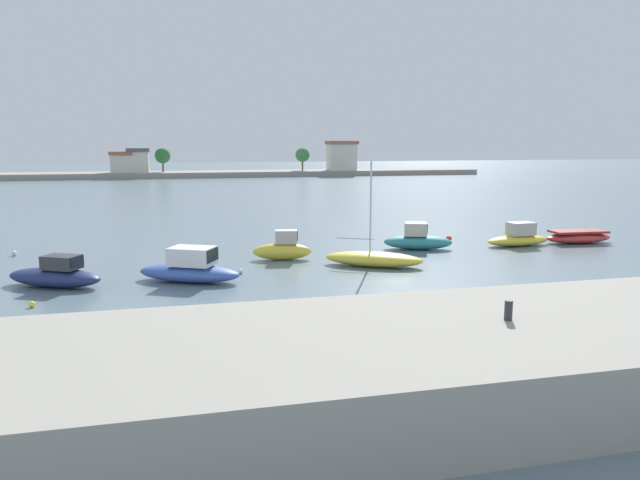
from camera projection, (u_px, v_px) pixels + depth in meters
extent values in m
plane|color=slate|center=(137.00, 329.00, 21.76)|extent=(400.00, 400.00, 0.00)
cube|color=#9E998C|center=(117.00, 392.00, 13.85)|extent=(76.46, 7.43, 1.94)
cylinder|color=#2D2D33|center=(508.00, 310.00, 16.15)|extent=(0.22, 0.22, 0.55)
ellipsoid|color=navy|center=(55.00, 277.00, 28.15)|extent=(5.09, 3.84, 0.87)
cube|color=#333338|center=(62.00, 262.00, 27.91)|extent=(1.93, 1.71, 0.64)
cube|color=black|center=(77.00, 262.00, 27.71)|extent=(0.53, 0.89, 0.45)
ellipsoid|color=#3856A8|center=(189.00, 273.00, 29.15)|extent=(5.46, 4.00, 0.84)
cube|color=silver|center=(192.00, 256.00, 28.97)|extent=(2.53, 2.25, 0.87)
cube|color=black|center=(212.00, 255.00, 28.71)|extent=(0.67, 1.19, 0.61)
ellipsoid|color=yellow|center=(282.00, 252.00, 34.64)|extent=(3.56, 1.73, 0.96)
cube|color=#BCB2A3|center=(286.00, 237.00, 34.51)|extent=(1.37, 0.98, 0.77)
cube|color=black|center=(297.00, 235.00, 34.54)|extent=(0.20, 0.69, 0.54)
ellipsoid|color=yellow|center=(374.00, 259.00, 32.80)|extent=(5.62, 4.23, 0.80)
cylinder|color=silver|center=(371.00, 207.00, 32.39)|extent=(0.10, 0.10, 4.99)
cylinder|color=#B7B7BC|center=(355.00, 238.00, 32.90)|extent=(1.86, 1.09, 0.08)
ellipsoid|color=teal|center=(418.00, 242.00, 38.08)|extent=(4.63, 2.93, 0.90)
cube|color=#BCB2A3|center=(416.00, 229.00, 37.96)|extent=(1.66, 1.60, 0.81)
cube|color=black|center=(426.00, 228.00, 37.89)|extent=(0.43, 1.08, 0.57)
ellipsoid|color=yellow|center=(518.00, 240.00, 39.41)|extent=(4.64, 1.88, 0.70)
cube|color=#BCB2A3|center=(521.00, 229.00, 39.34)|extent=(1.75, 1.20, 0.85)
cube|color=black|center=(532.00, 227.00, 39.58)|extent=(0.15, 0.98, 0.59)
ellipsoid|color=#C63833|center=(578.00, 238.00, 40.50)|extent=(4.81, 2.11, 0.71)
cube|color=maroon|center=(578.00, 231.00, 40.43)|extent=(3.85, 1.76, 0.15)
sphere|color=yellow|center=(32.00, 304.00, 24.57)|extent=(0.26, 0.26, 0.26)
sphere|color=white|center=(14.00, 253.00, 35.87)|extent=(0.32, 0.32, 0.32)
sphere|color=white|center=(241.00, 271.00, 30.97)|extent=(0.25, 0.25, 0.25)
sphere|color=red|center=(449.00, 239.00, 41.15)|extent=(0.40, 0.40, 0.40)
cube|color=gray|center=(164.00, 175.00, 119.91)|extent=(132.94, 10.57, 1.08)
cube|color=beige|center=(122.00, 164.00, 117.16)|extent=(4.04, 3.48, 3.38)
cube|color=#995B42|center=(121.00, 153.00, 116.84)|extent=(4.45, 3.83, 0.70)
cube|color=beige|center=(139.00, 162.00, 118.44)|extent=(3.92, 4.71, 4.03)
cube|color=#565156|center=(138.00, 150.00, 118.06)|extent=(4.32, 5.18, 0.70)
cube|color=beige|center=(342.00, 157.00, 126.82)|extent=(5.74, 3.93, 5.47)
cube|color=#995B42|center=(342.00, 143.00, 126.33)|extent=(6.32, 4.33, 0.70)
cylinder|color=brown|center=(163.00, 167.00, 119.78)|extent=(0.36, 0.36, 1.98)
sphere|color=#2D6B33|center=(163.00, 156.00, 119.42)|extent=(3.09, 3.09, 3.09)
cylinder|color=brown|center=(303.00, 166.00, 126.62)|extent=(0.36, 0.36, 2.03)
sphere|color=#387A3D|center=(302.00, 155.00, 126.27)|extent=(3.00, 3.00, 3.00)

